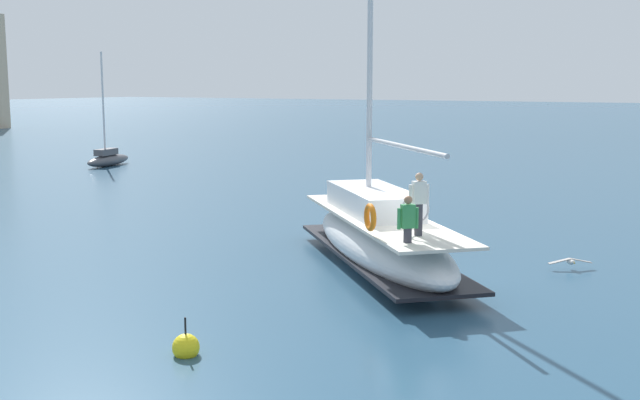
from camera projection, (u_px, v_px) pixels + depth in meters
name	position (u px, v px, depth m)	size (l,w,h in m)	color
ground_plane	(412.00, 276.00, 21.24)	(400.00, 400.00, 0.00)	#284C66
main_sailboat	(380.00, 236.00, 22.15)	(8.59, 8.37, 12.11)	silver
moored_cutter_right	(108.00, 158.00, 49.15)	(4.52, 1.96, 7.13)	#4C4C51
seagull	(570.00, 261.00, 21.90)	(0.87, 1.10, 0.18)	silver
mooring_buoy	(186.00, 347.00, 15.02)	(0.53, 0.53, 0.87)	yellow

